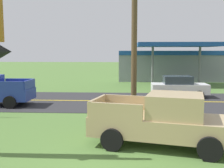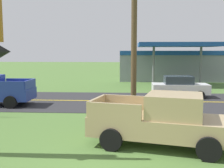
# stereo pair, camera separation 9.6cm
# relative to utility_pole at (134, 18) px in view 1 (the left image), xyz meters

# --- Properties ---
(road_asphalt) EXTENTS (140.00, 8.00, 0.02)m
(road_asphalt) POSITION_rel_utility_pole_xyz_m (-1.09, 6.48, -4.96)
(road_asphalt) COLOR #2B2B2D
(road_asphalt) RESTS_ON ground
(road_centre_line) EXTENTS (126.00, 0.20, 0.01)m
(road_centre_line) POSITION_rel_utility_pole_xyz_m (-1.09, 6.48, -4.94)
(road_centre_line) COLOR gold
(road_centre_line) RESTS_ON road_asphalt
(utility_pole) EXTENTS (1.82, 0.26, 9.35)m
(utility_pole) POSITION_rel_utility_pole_xyz_m (0.00, 0.00, 0.00)
(utility_pole) COLOR brown
(utility_pole) RESTS_ON ground
(gas_station) EXTENTS (12.00, 11.50, 4.40)m
(gas_station) POSITION_rel_utility_pole_xyz_m (4.71, 21.76, -3.02)
(gas_station) COLOR gray
(gas_station) RESTS_ON ground
(pickup_tan_parked_on_lawn) EXTENTS (5.51, 3.12, 1.96)m
(pickup_tan_parked_on_lawn) POSITION_rel_utility_pole_xyz_m (1.04, -2.78, -4.00)
(pickup_tan_parked_on_lawn) COLOR tan
(pickup_tan_parked_on_lawn) RESTS_ON ground
(car_white_near_lane) EXTENTS (4.20, 2.00, 1.64)m
(car_white_near_lane) POSITION_rel_utility_pole_xyz_m (3.65, 8.48, -4.14)
(car_white_near_lane) COLOR silver
(car_white_near_lane) RESTS_ON ground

